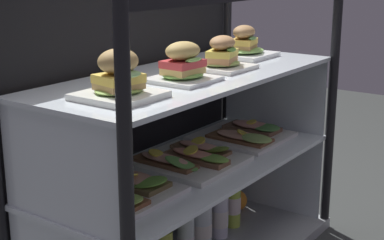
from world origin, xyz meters
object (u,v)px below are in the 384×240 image
plated_roll_sandwich_left_of_center (119,80)px  juice_bottle_front_second (186,236)px  plated_roll_sandwich_far_right (244,46)px  open_sandwich_tray_mid_right (190,158)px  juice_bottle_front_left_end (202,225)px  juice_bottle_back_right (220,214)px  open_sandwich_tray_near_left_corner (246,134)px  plated_roll_sandwich_near_right_corner (222,56)px  plated_roll_sandwich_right_of_center (183,66)px  juice_bottle_front_fourth (233,203)px  orange_fruit_beside_bottles (237,200)px  open_sandwich_tray_center (118,191)px

plated_roll_sandwich_left_of_center → juice_bottle_front_second: 0.71m
plated_roll_sandwich_far_right → open_sandwich_tray_mid_right: 0.48m
plated_roll_sandwich_far_right → juice_bottle_front_left_end: size_ratio=0.94×
juice_bottle_back_right → open_sandwich_tray_near_left_corner: bearing=-5.1°
plated_roll_sandwich_near_right_corner → juice_bottle_front_left_end: bearing=110.1°
plated_roll_sandwich_right_of_center → juice_bottle_front_left_end: size_ratio=0.83×
juice_bottle_front_fourth → orange_fruit_beside_bottles: 0.15m
plated_roll_sandwich_left_of_center → open_sandwich_tray_mid_right: 0.50m
open_sandwich_tray_mid_right → juice_bottle_front_fourth: size_ratio=1.45×
plated_roll_sandwich_right_of_center → juice_bottle_front_second: size_ratio=0.81×
open_sandwich_tray_near_left_corner → juice_bottle_back_right: bearing=174.9°
plated_roll_sandwich_far_right → open_sandwich_tray_center: 0.76m
open_sandwich_tray_mid_right → juice_bottle_front_fourth: bearing=3.1°
juice_bottle_back_right → plated_roll_sandwich_far_right: bearing=5.5°
orange_fruit_beside_bottles → open_sandwich_tray_near_left_corner: bearing=-135.8°
plated_roll_sandwich_far_right → juice_bottle_front_left_end: plated_roll_sandwich_far_right is taller
open_sandwich_tray_mid_right → juice_bottle_front_fourth: open_sandwich_tray_mid_right is taller
open_sandwich_tray_mid_right → open_sandwich_tray_center: bearing=179.4°
plated_roll_sandwich_near_right_corner → open_sandwich_tray_center: 0.55m
juice_bottle_front_left_end → juice_bottle_front_fourth: size_ratio=0.97×
open_sandwich_tray_near_left_corner → juice_bottle_front_fourth: size_ratio=1.45×
plated_roll_sandwich_left_of_center → open_sandwich_tray_mid_right: (0.38, 0.06, -0.32)m
juice_bottle_front_fourth → orange_fruit_beside_bottles: bearing=25.2°
juice_bottle_front_fourth → orange_fruit_beside_bottles: size_ratio=2.61×
open_sandwich_tray_near_left_corner → juice_bottle_front_second: open_sandwich_tray_near_left_corner is taller
juice_bottle_front_fourth → juice_bottle_front_second: bearing=-179.0°
plated_roll_sandwich_near_right_corner → plated_roll_sandwich_far_right: (0.25, 0.07, -0.00)m
open_sandwich_tray_center → open_sandwich_tray_mid_right: 0.33m
plated_roll_sandwich_near_right_corner → juice_bottle_front_second: 0.60m
orange_fruit_beside_bottles → plated_roll_sandwich_right_of_center: bearing=-165.7°
open_sandwich_tray_near_left_corner → orange_fruit_beside_bottles: (0.08, 0.08, -0.31)m
juice_bottle_front_left_end → juice_bottle_back_right: juice_bottle_back_right is taller
juice_bottle_front_second → orange_fruit_beside_bottles: size_ratio=2.59×
open_sandwich_tray_center → juice_bottle_back_right: open_sandwich_tray_center is taller
open_sandwich_tray_near_left_corner → orange_fruit_beside_bottles: size_ratio=3.79×
juice_bottle_front_second → juice_bottle_front_left_end: (0.10, 0.00, 0.00)m
plated_roll_sandwich_far_right → open_sandwich_tray_center: plated_roll_sandwich_far_right is taller
open_sandwich_tray_near_left_corner → juice_bottle_front_left_end: open_sandwich_tray_near_left_corner is taller
juice_bottle_front_left_end → juice_bottle_front_second: bearing=-177.9°
open_sandwich_tray_mid_right → juice_bottle_front_left_end: open_sandwich_tray_mid_right is taller
plated_roll_sandwich_right_of_center → open_sandwich_tray_center: 0.39m
open_sandwich_tray_near_left_corner → juice_bottle_front_fourth: open_sandwich_tray_near_left_corner is taller
plated_roll_sandwich_left_of_center → open_sandwich_tray_center: bearing=52.0°
plated_roll_sandwich_far_right → juice_bottle_back_right: 0.61m
juice_bottle_front_second → plated_roll_sandwich_right_of_center: bearing=-146.5°
plated_roll_sandwich_right_of_center → open_sandwich_tray_mid_right: plated_roll_sandwich_right_of_center is taller
plated_roll_sandwich_right_of_center → open_sandwich_tray_center: size_ratio=0.54×
open_sandwich_tray_mid_right → open_sandwich_tray_near_left_corner: size_ratio=1.00×
plated_roll_sandwich_far_right → plated_roll_sandwich_right_of_center: bearing=-169.8°
plated_roll_sandwich_left_of_center → plated_roll_sandwich_far_right: bearing=6.5°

